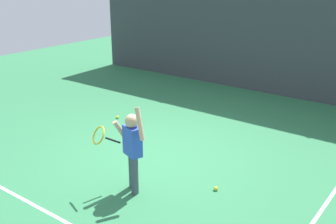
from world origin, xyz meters
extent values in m
plane|color=#2D7247|center=(0.00, 0.00, 0.00)|extent=(20.00, 20.00, 0.00)
cube|color=white|center=(0.00, -2.31, 0.00)|extent=(9.00, 0.05, 0.00)
cube|color=#383D42|center=(0.00, 4.74, 1.79)|extent=(11.27, 0.08, 3.57)
cylinder|color=slate|center=(-5.48, 4.80, 1.86)|extent=(0.09, 0.09, 3.72)
cylinder|color=slate|center=(-1.83, 4.80, 1.86)|extent=(0.09, 0.09, 3.72)
cylinder|color=#3F4C59|center=(0.41, -1.10, 0.29)|extent=(0.11, 0.11, 0.58)
cylinder|color=#3F4C59|center=(0.56, -1.22, 0.29)|extent=(0.11, 0.11, 0.58)
cube|color=blue|center=(0.49, -1.16, 0.80)|extent=(0.34, 0.26, 0.44)
sphere|color=tan|center=(0.49, -1.16, 1.10)|extent=(0.20, 0.20, 0.20)
cylinder|color=tan|center=(0.68, -1.21, 1.12)|extent=(0.22, 0.14, 0.46)
cylinder|color=tan|center=(0.29, -1.15, 0.87)|extent=(0.16, 0.29, 0.43)
cylinder|color=black|center=(0.17, -1.23, 0.75)|extent=(0.11, 0.23, 0.15)
torus|color=yellow|center=(0.10, -1.44, 0.88)|extent=(0.32, 0.25, 0.26)
sphere|color=#CCE033|center=(-1.82, 0.92, 0.03)|extent=(0.07, 0.07, 0.07)
sphere|color=#CCE033|center=(1.48, -0.44, 0.03)|extent=(0.07, 0.07, 0.07)
camera|label=1|loc=(4.08, -5.12, 3.14)|focal=43.33mm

